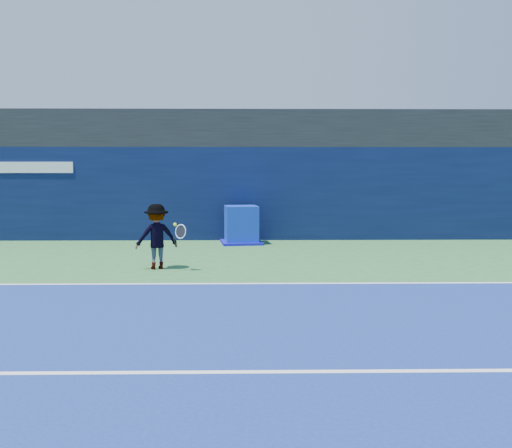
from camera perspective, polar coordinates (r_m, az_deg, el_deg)
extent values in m
plane|color=#306C35|center=(8.65, -6.14, -10.01)|extent=(80.00, 80.00, 0.00)
cube|color=white|center=(11.56, -4.79, -5.97)|extent=(24.00, 0.10, 0.01)
cube|color=white|center=(6.75, -7.73, -14.50)|extent=(24.00, 0.10, 0.01)
cube|color=black|center=(19.85, -3.21, 9.28)|extent=(36.00, 3.00, 1.20)
cube|color=#0A1438|center=(18.83, -3.30, 3.08)|extent=(36.00, 1.00, 3.00)
cube|color=white|center=(19.87, -24.07, 5.19)|extent=(4.50, 0.04, 0.35)
cube|color=#0C29B4|center=(17.62, -1.48, -0.07)|extent=(1.10, 1.10, 1.17)
cube|color=#130CB2|center=(17.68, -1.47, -1.82)|extent=(1.37, 1.37, 0.08)
imported|color=silver|center=(13.36, -9.91, -1.24)|extent=(1.09, 0.82, 1.50)
cylinder|color=black|center=(13.06, -8.12, -1.82)|extent=(0.07, 0.13, 0.24)
torus|color=white|center=(12.97, -7.55, -0.75)|extent=(0.28, 0.16, 0.27)
cylinder|color=black|center=(12.97, -7.55, -0.75)|extent=(0.23, 0.12, 0.23)
sphere|color=yellow|center=(13.08, -8.10, -0.04)|extent=(0.08, 0.08, 0.08)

